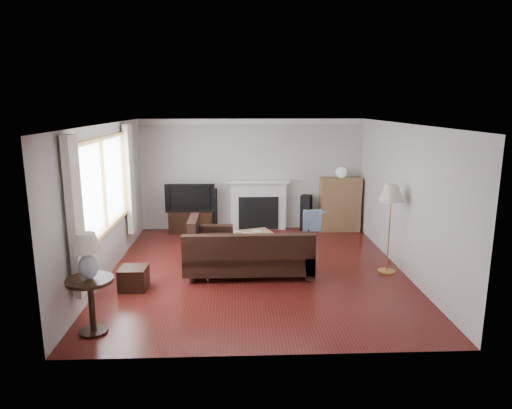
{
  "coord_description": "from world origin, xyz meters",
  "views": [
    {
      "loc": [
        -0.32,
        -7.47,
        2.82
      ],
      "look_at": [
        0.0,
        0.3,
        1.1
      ],
      "focal_mm": 32.0,
      "sensor_mm": 36.0,
      "label": 1
    }
  ],
  "objects_px": {
    "sectional_sofa": "(248,254)",
    "floor_lamp": "(389,229)",
    "bookshelf": "(340,204)",
    "side_table": "(92,306)",
    "coffee_table": "(247,243)",
    "tv_stand": "(191,221)"
  },
  "relations": [
    {
      "from": "bookshelf",
      "to": "sectional_sofa",
      "type": "height_order",
      "value": "bookshelf"
    },
    {
      "from": "tv_stand",
      "to": "sectional_sofa",
      "type": "relative_size",
      "value": 0.42
    },
    {
      "from": "bookshelf",
      "to": "sectional_sofa",
      "type": "distance_m",
      "value": 3.48
    },
    {
      "from": "sectional_sofa",
      "to": "bookshelf",
      "type": "bearing_deg",
      "value": 51.95
    },
    {
      "from": "tv_stand",
      "to": "floor_lamp",
      "type": "bearing_deg",
      "value": -36.9
    },
    {
      "from": "sectional_sofa",
      "to": "coffee_table",
      "type": "height_order",
      "value": "sectional_sofa"
    },
    {
      "from": "tv_stand",
      "to": "sectional_sofa",
      "type": "xyz_separation_m",
      "value": [
        1.22,
        -2.73,
        0.13
      ]
    },
    {
      "from": "side_table",
      "to": "sectional_sofa",
      "type": "bearing_deg",
      "value": 43.46
    },
    {
      "from": "sectional_sofa",
      "to": "coffee_table",
      "type": "bearing_deg",
      "value": 90.19
    },
    {
      "from": "sectional_sofa",
      "to": "floor_lamp",
      "type": "xyz_separation_m",
      "value": [
        2.37,
        0.03,
        0.39
      ]
    },
    {
      "from": "tv_stand",
      "to": "bookshelf",
      "type": "height_order",
      "value": "bookshelf"
    },
    {
      "from": "bookshelf",
      "to": "floor_lamp",
      "type": "height_order",
      "value": "floor_lamp"
    },
    {
      "from": "tv_stand",
      "to": "bookshelf",
      "type": "bearing_deg",
      "value": 0.21
    },
    {
      "from": "tv_stand",
      "to": "coffee_table",
      "type": "height_order",
      "value": "tv_stand"
    },
    {
      "from": "coffee_table",
      "to": "side_table",
      "type": "distance_m",
      "value": 3.7
    },
    {
      "from": "floor_lamp",
      "to": "side_table",
      "type": "height_order",
      "value": "floor_lamp"
    },
    {
      "from": "bookshelf",
      "to": "sectional_sofa",
      "type": "xyz_separation_m",
      "value": [
        -2.14,
        -2.74,
        -0.23
      ]
    },
    {
      "from": "bookshelf",
      "to": "coffee_table",
      "type": "xyz_separation_m",
      "value": [
        -2.15,
        -1.52,
        -0.41
      ]
    },
    {
      "from": "sectional_sofa",
      "to": "coffee_table",
      "type": "xyz_separation_m",
      "value": [
        -0.0,
        1.22,
        -0.18
      ]
    },
    {
      "from": "bookshelf",
      "to": "side_table",
      "type": "bearing_deg",
      "value": -131.8
    },
    {
      "from": "bookshelf",
      "to": "sectional_sofa",
      "type": "bearing_deg",
      "value": -128.05
    },
    {
      "from": "tv_stand",
      "to": "floor_lamp",
      "type": "distance_m",
      "value": 4.51
    }
  ]
}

